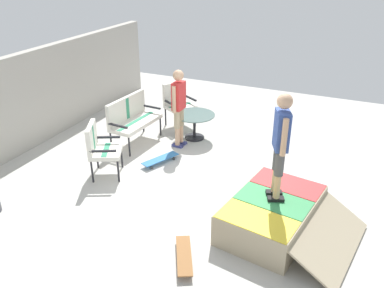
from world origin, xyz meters
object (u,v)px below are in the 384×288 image
object	(u,v)px
patio_chair_by_wall	(99,145)
skateboard_spare	(184,256)
patio_chair_near_house	(178,100)
patio_table	(194,121)
skateboard_by_bench	(160,159)
person_skater	(281,140)
skate_ramp	(274,215)
person_watching	(179,103)
patio_bench	(131,116)

from	to	relation	value
patio_chair_by_wall	skateboard_spare	distance (m)	2.87
patio_chair_near_house	skateboard_spare	xyz separation A→B (m)	(-4.24, -2.17, -0.53)
patio_table	skateboard_by_bench	bearing A→B (deg)	174.10
patio_chair_near_house	skateboard_by_bench	world-z (taller)	patio_chair_near_house
patio_chair_by_wall	patio_table	xyz separation A→B (m)	(2.20, -0.92, -0.21)
person_skater	skateboard_by_bench	distance (m)	3.05
skateboard_spare	skate_ramp	bearing A→B (deg)	-38.19
patio_chair_near_house	person_watching	bearing A→B (deg)	-152.35
patio_chair_by_wall	patio_chair_near_house	bearing A→B (deg)	-4.80
patio_chair_by_wall	person_watching	size ratio (longest dim) A/B	0.61
patio_table	skateboard_spare	size ratio (longest dim) A/B	1.12
skate_ramp	patio_bench	bearing A→B (deg)	63.81
patio_chair_near_house	skateboard_spare	size ratio (longest dim) A/B	1.27
person_watching	skateboard_spare	distance (m)	3.70
person_watching	skateboard_by_bench	world-z (taller)	person_watching
skate_ramp	person_watching	size ratio (longest dim) A/B	1.21
person_skater	skate_ramp	bearing A→B (deg)	-158.93
person_watching	skateboard_spare	bearing A→B (deg)	-153.08
patio_table	skateboard_spare	bearing A→B (deg)	-158.08
skate_ramp	patio_table	distance (m)	3.47
patio_chair_near_house	patio_chair_by_wall	distance (m)	2.78
patio_chair_near_house	patio_table	xyz separation A→B (m)	(-0.57, -0.69, -0.21)
patio_chair_by_wall	skateboard_spare	xyz separation A→B (m)	(-1.47, -2.40, -0.53)
patio_bench	patio_table	world-z (taller)	patio_bench
patio_chair_near_house	skateboard_by_bench	xyz separation A→B (m)	(-1.92, -0.55, -0.53)
skateboard_by_bench	skateboard_spare	xyz separation A→B (m)	(-2.33, -1.62, 0.00)
patio_chair_near_house	skateboard_spare	world-z (taller)	patio_chair_near_house
skateboard_by_bench	patio_chair_by_wall	bearing A→B (deg)	137.44
patio_table	skateboard_by_bench	xyz separation A→B (m)	(-1.35, 0.14, -0.32)
skate_ramp	patio_chair_by_wall	xyz separation A→B (m)	(0.29, 3.34, 0.36)
patio_chair_by_wall	patio_table	bearing A→B (deg)	-22.74
patio_bench	person_skater	world-z (taller)	person_skater
skate_ramp	patio_table	bearing A→B (deg)	44.04
patio_chair_by_wall	skateboard_by_bench	size ratio (longest dim) A/B	1.25
patio_bench	patio_chair_by_wall	distance (m)	1.48
skate_ramp	skateboard_by_bench	xyz separation A→B (m)	(1.14, 2.55, -0.17)
patio_bench	skateboard_by_bench	size ratio (longest dim) A/B	1.59
skateboard_spare	patio_bench	bearing A→B (deg)	41.86
skate_ramp	person_skater	world-z (taller)	person_skater
patio_bench	person_watching	size ratio (longest dim) A/B	0.77
person_skater	patio_table	bearing A→B (deg)	44.65
person_skater	skateboard_spare	size ratio (longest dim) A/B	2.02
patio_chair_near_house	skateboard_by_bench	size ratio (longest dim) A/B	1.25
patio_table	person_skater	size ratio (longest dim) A/B	0.56
patio_bench	person_watching	xyz separation A→B (m)	(0.27, -1.00, 0.36)
skate_ramp	person_skater	xyz separation A→B (m)	(0.09, 0.03, 1.19)
patio_chair_near_house	person_skater	distance (m)	4.35
patio_bench	person_watching	bearing A→B (deg)	-74.92
patio_chair_near_house	patio_table	distance (m)	0.92
person_watching	skateboard_spare	world-z (taller)	person_watching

